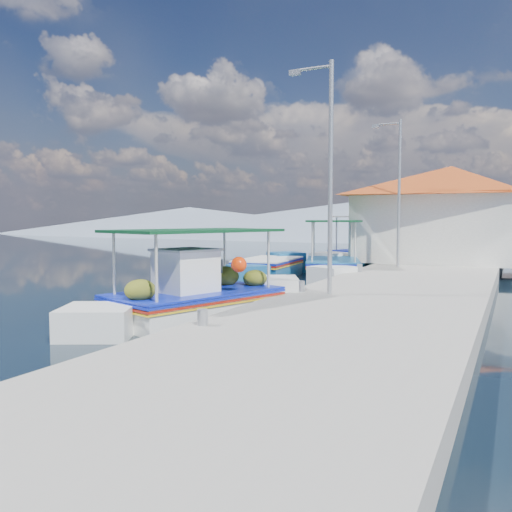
% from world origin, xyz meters
% --- Properties ---
extents(ground, '(160.00, 160.00, 0.00)m').
position_xyz_m(ground, '(0.00, 0.00, 0.00)').
color(ground, black).
rests_on(ground, ground).
extents(quay, '(5.00, 44.00, 0.50)m').
position_xyz_m(quay, '(5.90, 6.00, 0.25)').
color(quay, gray).
rests_on(quay, ground).
extents(bollards, '(0.20, 17.20, 0.30)m').
position_xyz_m(bollards, '(3.80, 5.25, 0.65)').
color(bollards, '#A5A8AD').
rests_on(bollards, quay).
extents(main_caique, '(3.66, 7.08, 2.45)m').
position_xyz_m(main_caique, '(1.92, -0.26, 0.47)').
color(main_caique, white).
rests_on(main_caique, ground).
extents(caique_green_canopy, '(3.58, 6.77, 2.67)m').
position_xyz_m(caique_green_canopy, '(2.11, 10.21, 0.40)').
color(caique_green_canopy, white).
rests_on(caique_green_canopy, ground).
extents(caique_blue_hull, '(2.32, 6.66, 1.19)m').
position_xyz_m(caique_blue_hull, '(-0.36, 9.06, 0.32)').
color(caique_blue_hull, '#17558C').
rests_on(caique_blue_hull, ground).
extents(caique_far, '(4.57, 7.58, 2.90)m').
position_xyz_m(caique_far, '(2.19, 16.80, 0.54)').
color(caique_far, '#17558C').
rests_on(caique_far, ground).
extents(harbor_building, '(10.49, 10.49, 4.40)m').
position_xyz_m(harbor_building, '(6.20, 15.00, 2.78)').
color(harbor_building, white).
rests_on(harbor_building, quay).
extents(lamp_post_near, '(1.21, 0.14, 6.00)m').
position_xyz_m(lamp_post_near, '(4.51, 2.00, 3.85)').
color(lamp_post_near, '#A5A8AD').
rests_on(lamp_post_near, quay).
extents(lamp_post_far, '(1.21, 0.14, 6.00)m').
position_xyz_m(lamp_post_far, '(4.51, 11.00, 3.85)').
color(lamp_post_far, '#A5A8AD').
rests_on(lamp_post_far, quay).
extents(mountain_ridge, '(171.40, 96.00, 5.50)m').
position_xyz_m(mountain_ridge, '(6.54, 56.00, 2.04)').
color(mountain_ridge, slate).
rests_on(mountain_ridge, ground).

